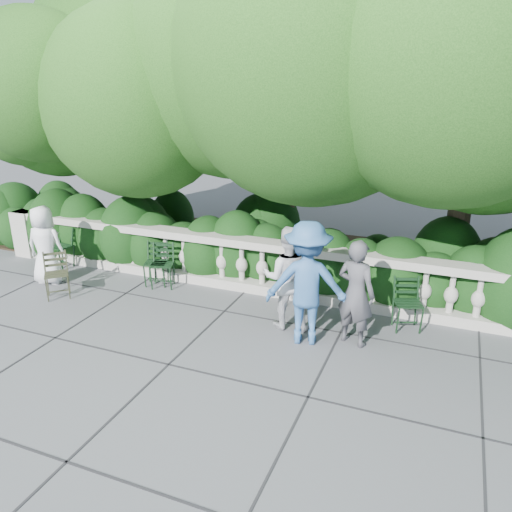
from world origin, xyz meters
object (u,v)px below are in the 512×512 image
at_px(chair_a, 162,290).
at_px(chair_d, 295,309).
at_px(person_woman_grey, 356,293).
at_px(chair_f, 408,334).
at_px(chair_weathered, 60,300).
at_px(chair_b, 57,269).
at_px(person_casual_man, 288,278).
at_px(person_businessman, 45,245).
at_px(chair_c, 155,287).
at_px(person_older_blue, 307,283).

bearing_deg(chair_a, chair_d, -16.96).
bearing_deg(person_woman_grey, chair_f, -122.97).
distance_m(chair_weathered, person_woman_grey, 5.23).
height_order(chair_a, chair_b, same).
height_order(chair_a, chair_weathered, same).
bearing_deg(person_casual_man, chair_f, -179.48).
height_order(person_businessman, person_woman_grey, person_woman_grey).
bearing_deg(chair_f, person_casual_man, 173.21).
xyz_separation_m(chair_b, chair_c, (2.44, -0.08, 0.00)).
height_order(chair_a, person_businessman, person_businessman).
xyz_separation_m(chair_c, person_older_blue, (3.20, -0.87, 0.93)).
bearing_deg(person_woman_grey, chair_a, 8.98).
height_order(chair_f, person_casual_man, person_casual_man).
bearing_deg(chair_d, chair_b, -160.19).
bearing_deg(person_businessman, chair_b, -66.01).
relative_size(chair_b, person_businessman, 0.55).
bearing_deg(chair_a, chair_weathered, -163.27).
distance_m(chair_c, person_woman_grey, 4.02).
height_order(chair_weathered, person_older_blue, person_older_blue).
bearing_deg(person_businessman, person_casual_man, 170.40).
bearing_deg(chair_c, chair_weathered, -156.84).
bearing_deg(person_woman_grey, chair_b, 11.73).
bearing_deg(person_older_blue, chair_f, -165.07).
relative_size(chair_a, chair_weathered, 1.00).
bearing_deg(chair_f, chair_b, 158.30).
relative_size(chair_f, person_woman_grey, 0.52).
bearing_deg(person_businessman, person_woman_grey, 168.90).
bearing_deg(chair_weathered, chair_a, -4.99).
distance_m(chair_c, person_businessman, 2.22).
bearing_deg(chair_b, person_casual_man, 2.34).
height_order(chair_a, person_older_blue, person_older_blue).
height_order(chair_a, chair_c, same).
relative_size(chair_b, person_casual_man, 0.51).
bearing_deg(chair_weathered, person_woman_grey, -36.78).
height_order(person_businessman, person_older_blue, person_older_blue).
xyz_separation_m(person_woman_grey, person_casual_man, (-1.08, 0.15, 0.02)).
distance_m(chair_b, person_woman_grey, 6.41).
xyz_separation_m(chair_a, person_older_blue, (3.03, -0.82, 0.93)).
xyz_separation_m(chair_f, person_older_blue, (-1.42, -0.79, 0.93)).
height_order(chair_b, chair_f, same).
xyz_separation_m(chair_c, person_casual_man, (2.80, -0.52, 0.82)).
bearing_deg(chair_d, person_businessman, -152.68).
xyz_separation_m(chair_f, person_casual_man, (-1.82, -0.44, 0.82)).
distance_m(chair_f, person_casual_man, 2.05).
height_order(chair_f, chair_weathered, same).
xyz_separation_m(chair_c, person_woman_grey, (3.88, -0.67, 0.81)).
bearing_deg(chair_d, chair_a, -157.14).
bearing_deg(person_casual_man, chair_d, -96.85).
height_order(chair_c, chair_f, same).
bearing_deg(chair_f, person_businessman, 163.61).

